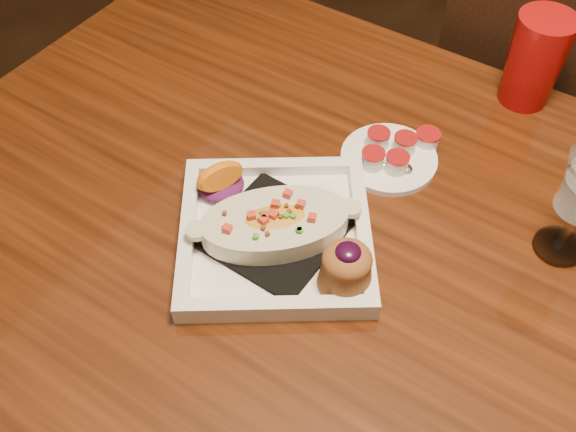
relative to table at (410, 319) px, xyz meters
The scene contains 6 objects.
table is the anchor object (origin of this frame).
chair_far 0.65m from the table, 90.00° to the left, with size 0.42×0.42×0.93m.
plate 0.22m from the table, 163.84° to the right, with size 0.34×0.34×0.08m.
saucer 0.23m from the table, 129.90° to the left, with size 0.14×0.14×0.09m.
creamer_loose 0.26m from the table, 114.19° to the left, with size 0.04×0.04×0.03m.
red_tumbler 0.44m from the table, 92.55° to the left, with size 0.09×0.09×0.15m, color #B50D0C.
Camera 1 is at (0.10, -0.46, 1.42)m, focal length 40.00 mm.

